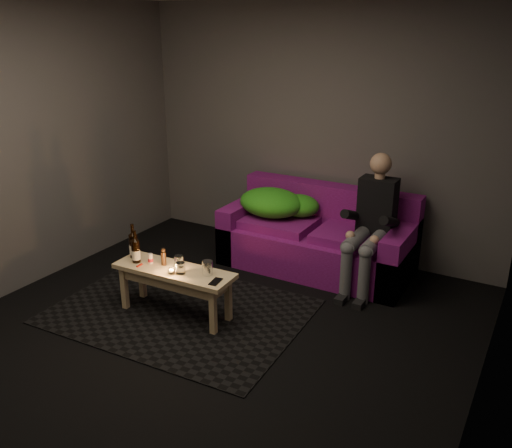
# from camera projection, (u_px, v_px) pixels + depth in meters

# --- Properties ---
(floor) EXTENTS (4.50, 4.50, 0.00)m
(floor) POSITION_uv_depth(u_px,v_px,m) (195.00, 344.00, 4.23)
(floor) COLOR black
(floor) RESTS_ON ground
(room) EXTENTS (4.50, 4.50, 4.50)m
(room) POSITION_uv_depth(u_px,v_px,m) (223.00, 125.00, 4.04)
(room) COLOR silver
(room) RESTS_ON ground
(rug) EXTENTS (2.17, 1.62, 0.01)m
(rug) POSITION_uv_depth(u_px,v_px,m) (180.00, 311.00, 4.71)
(rug) COLOR black
(rug) RESTS_ON floor
(sofa) EXTENTS (1.88, 0.85, 0.81)m
(sofa) POSITION_uv_depth(u_px,v_px,m) (318.00, 240.00, 5.50)
(sofa) COLOR #6A0E53
(sofa) RESTS_ON floor
(green_blanket) EXTENTS (0.83, 0.56, 0.28)m
(green_blanket) POSITION_uv_depth(u_px,v_px,m) (277.00, 203.00, 5.60)
(green_blanket) COLOR #2F8B19
(green_blanket) RESTS_ON sofa
(person) EXTENTS (0.34, 0.78, 1.26)m
(person) POSITION_uv_depth(u_px,v_px,m) (371.00, 221.00, 4.98)
(person) COLOR black
(person) RESTS_ON sofa
(coffee_table) EXTENTS (1.07, 0.38, 0.43)m
(coffee_table) POSITION_uv_depth(u_px,v_px,m) (174.00, 277.00, 4.55)
(coffee_table) COLOR #DCC280
(coffee_table) RESTS_ON rug
(beer_bottle_a) EXTENTS (0.08, 0.08, 0.31)m
(beer_bottle_a) POSITION_uv_depth(u_px,v_px,m) (134.00, 245.00, 4.71)
(beer_bottle_a) COLOR black
(beer_bottle_a) RESTS_ON coffee_table
(beer_bottle_b) EXTENTS (0.07, 0.07, 0.29)m
(beer_bottle_b) POSITION_uv_depth(u_px,v_px,m) (136.00, 251.00, 4.61)
(beer_bottle_b) COLOR black
(beer_bottle_b) RESTS_ON coffee_table
(salt_shaker) EXTENTS (0.05, 0.05, 0.09)m
(salt_shaker) POSITION_uv_depth(u_px,v_px,m) (150.00, 259.00, 4.61)
(salt_shaker) COLOR silver
(salt_shaker) RESTS_ON coffee_table
(pepper_mill) EXTENTS (0.05, 0.05, 0.12)m
(pepper_mill) POSITION_uv_depth(u_px,v_px,m) (164.00, 259.00, 4.57)
(pepper_mill) COLOR black
(pepper_mill) RESTS_ON coffee_table
(tumbler_back) EXTENTS (0.08, 0.08, 0.09)m
(tumbler_back) POSITION_uv_depth(u_px,v_px,m) (179.00, 261.00, 4.56)
(tumbler_back) COLOR white
(tumbler_back) RESTS_ON coffee_table
(tealight) EXTENTS (0.05, 0.05, 0.04)m
(tealight) POSITION_uv_depth(u_px,v_px,m) (171.00, 271.00, 4.42)
(tealight) COLOR white
(tealight) RESTS_ON coffee_table
(tumbler_front) EXTENTS (0.10, 0.10, 0.10)m
(tumbler_front) POSITION_uv_depth(u_px,v_px,m) (180.00, 268.00, 4.42)
(tumbler_front) COLOR white
(tumbler_front) RESTS_ON coffee_table
(steel_cup) EXTENTS (0.09, 0.09, 0.12)m
(steel_cup) POSITION_uv_depth(u_px,v_px,m) (207.00, 268.00, 4.40)
(steel_cup) COLOR silver
(steel_cup) RESTS_ON coffee_table
(smartphone) EXTENTS (0.09, 0.15, 0.01)m
(smartphone) POSITION_uv_depth(u_px,v_px,m) (216.00, 282.00, 4.28)
(smartphone) COLOR black
(smartphone) RESTS_ON coffee_table
(red_lighter) EXTENTS (0.02, 0.06, 0.01)m
(red_lighter) POSITION_uv_depth(u_px,v_px,m) (139.00, 265.00, 4.57)
(red_lighter) COLOR #B61A0B
(red_lighter) RESTS_ON coffee_table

